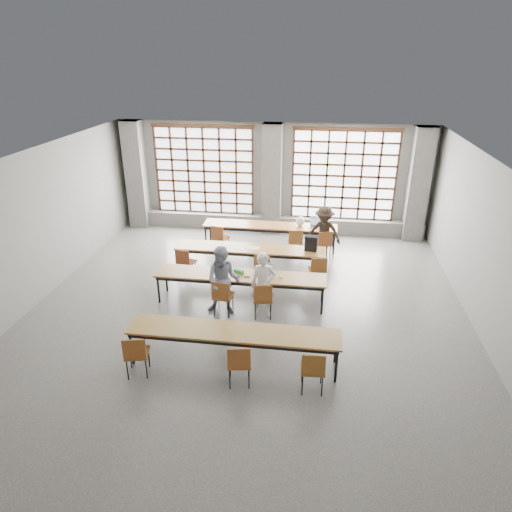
{
  "coord_description": "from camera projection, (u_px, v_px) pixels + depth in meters",
  "views": [
    {
      "loc": [
        1.47,
        -8.91,
        5.51
      ],
      "look_at": [
        0.16,
        0.4,
        1.26
      ],
      "focal_mm": 32.0,
      "sensor_mm": 36.0,
      "label": 1
    }
  ],
  "objects": [
    {
      "name": "chair_back_left",
      "position": [
        219.0,
        236.0,
        13.35
      ],
      "size": [
        0.52,
        0.53,
        0.88
      ],
      "color": "brown",
      "rests_on": "floor"
    },
    {
      "name": "chair_near_mid",
      "position": [
        239.0,
        361.0,
        7.99
      ],
      "size": [
        0.49,
        0.49,
        0.88
      ],
      "color": "brown",
      "rests_on": "floor"
    },
    {
      "name": "chair_back_right",
      "position": [
        324.0,
        242.0,
        12.97
      ],
      "size": [
        0.53,
        0.53,
        0.88
      ],
      "color": "brown",
      "rests_on": "floor"
    },
    {
      "name": "phone",
      "position": [
        247.0,
        277.0,
        10.52
      ],
      "size": [
        0.13,
        0.07,
        0.01
      ],
      "primitive_type": "cube",
      "rotation": [
        0.0,
        0.0,
        -0.05
      ],
      "color": "black",
      "rests_on": "desk_row_c"
    },
    {
      "name": "wall_left",
      "position": [
        30.0,
        231.0,
        10.4
      ],
      "size": [
        0.0,
        11.0,
        11.0
      ],
      "primitive_type": "plane",
      "rotation": [
        1.57,
        0.0,
        1.57
      ],
      "color": "slate",
      "rests_on": "floor"
    },
    {
      "name": "chair_back_mid",
      "position": [
        295.0,
        240.0,
        13.07
      ],
      "size": [
        0.47,
        0.47,
        0.88
      ],
      "color": "brown",
      "rests_on": "floor"
    },
    {
      "name": "plastic_bag",
      "position": [
        300.0,
        221.0,
        13.53
      ],
      "size": [
        0.32,
        0.28,
        0.29
      ],
      "primitive_type": "ellipsoid",
      "rotation": [
        0.0,
        0.0,
        -0.35
      ],
      "color": "silver",
      "rests_on": "desk_row_a"
    },
    {
      "name": "green_box",
      "position": [
        239.0,
        271.0,
        10.69
      ],
      "size": [
        0.27,
        0.18,
        0.09
      ],
      "primitive_type": "cube",
      "rotation": [
        0.0,
        0.0,
        -0.41
      ],
      "color": "#2C8730",
      "rests_on": "desk_row_c"
    },
    {
      "name": "paper_sheet_b",
      "position": [
        239.0,
        248.0,
        12.08
      ],
      "size": [
        0.3,
        0.22,
        0.0
      ],
      "primitive_type": "cube",
      "rotation": [
        0.0,
        0.0,
        0.03
      ],
      "color": "white",
      "rests_on": "desk_row_b"
    },
    {
      "name": "laptop_back",
      "position": [
        316.0,
        224.0,
        13.56
      ],
      "size": [
        0.38,
        0.33,
        0.26
      ],
      "color": "silver",
      "rests_on": "desk_row_a"
    },
    {
      "name": "chair_mid_centre",
      "position": [
        262.0,
        265.0,
        11.55
      ],
      "size": [
        0.45,
        0.45,
        0.88
      ],
      "color": "brown",
      "rests_on": "floor"
    },
    {
      "name": "chair_near_right",
      "position": [
        313.0,
        367.0,
        7.83
      ],
      "size": [
        0.44,
        0.45,
        0.88
      ],
      "color": "brown",
      "rests_on": "floor"
    },
    {
      "name": "red_pouch",
      "position": [
        137.0,
        351.0,
        8.32
      ],
      "size": [
        0.22,
        0.14,
        0.06
      ],
      "primitive_type": "cube",
      "rotation": [
        0.0,
        0.0,
        -0.32
      ],
      "color": "#B01525",
      "rests_on": "chair_near_left"
    },
    {
      "name": "paper_sheet_a",
      "position": [
        228.0,
        246.0,
        12.21
      ],
      "size": [
        0.34,
        0.27,
        0.0
      ],
      "primitive_type": "cube",
      "rotation": [
        0.0,
        0.0,
        0.23
      ],
      "color": "white",
      "rests_on": "desk_row_b"
    },
    {
      "name": "desk_row_a",
      "position": [
        270.0,
        227.0,
        13.69
      ],
      "size": [
        4.0,
        0.7,
        0.73
      ],
      "color": "brown",
      "rests_on": "floor"
    },
    {
      "name": "student_male",
      "position": [
        263.0,
        285.0,
        10.09
      ],
      "size": [
        0.6,
        0.43,
        1.52
      ],
      "primitive_type": "imported",
      "rotation": [
        0.0,
        0.0,
        0.12
      ],
      "color": "silver",
      "rests_on": "floor"
    },
    {
      "name": "student_back",
      "position": [
        324.0,
        232.0,
        12.99
      ],
      "size": [
        1.11,
        0.81,
        1.54
      ],
      "primitive_type": "imported",
      "rotation": [
        0.0,
        0.0,
        -0.26
      ],
      "color": "black",
      "rests_on": "floor"
    },
    {
      "name": "wall_back",
      "position": [
        273.0,
        178.0,
        14.74
      ],
      "size": [
        10.0,
        0.0,
        10.0
      ],
      "primitive_type": "plane",
      "rotation": [
        1.57,
        0.0,
        0.0
      ],
      "color": "slate",
      "rests_on": "floor"
    },
    {
      "name": "mouse",
      "position": [
        281.0,
        277.0,
        10.49
      ],
      "size": [
        0.1,
        0.07,
        0.04
      ],
      "primitive_type": "ellipsoid",
      "rotation": [
        0.0,
        0.0,
        -0.02
      ],
      "color": "white",
      "rests_on": "desk_row_c"
    },
    {
      "name": "column_mid",
      "position": [
        272.0,
        180.0,
        14.48
      ],
      "size": [
        0.6,
        0.55,
        3.5
      ],
      "primitive_type": "cube",
      "color": "#52524F",
      "rests_on": "floor"
    },
    {
      "name": "window_left",
      "position": [
        204.0,
        171.0,
        14.89
      ],
      "size": [
        3.32,
        0.12,
        3.0
      ],
      "color": "white",
      "rests_on": "wall_back"
    },
    {
      "name": "chair_front_right",
      "position": [
        263.0,
        297.0,
        10.07
      ],
      "size": [
        0.48,
        0.48,
        0.88
      ],
      "color": "maroon",
      "rests_on": "floor"
    },
    {
      "name": "desk_row_d",
      "position": [
        234.0,
        334.0,
        8.54
      ],
      "size": [
        4.0,
        0.7,
        0.73
      ],
      "color": "brown",
      "rests_on": "floor"
    },
    {
      "name": "chair_front_left",
      "position": [
        222.0,
        294.0,
        10.18
      ],
      "size": [
        0.46,
        0.47,
        0.88
      ],
      "color": "brown",
      "rests_on": "floor"
    },
    {
      "name": "desk_row_b",
      "position": [
        250.0,
        250.0,
        12.12
      ],
      "size": [
        4.0,
        0.7,
        0.73
      ],
      "color": "brown",
      "rests_on": "floor"
    },
    {
      "name": "chair_near_left",
      "position": [
        136.0,
        352.0,
        8.23
      ],
      "size": [
        0.5,
        0.5,
        0.88
      ],
      "color": "brown",
      "rests_on": "floor"
    },
    {
      "name": "paper_sheet_c",
      "position": [
        254.0,
        248.0,
        12.08
      ],
      "size": [
        0.31,
        0.23,
        0.0
      ],
      "primitive_type": "cube",
      "rotation": [
        0.0,
        0.0,
        0.05
      ],
      "color": "silver",
      "rests_on": "desk_row_b"
    },
    {
      "name": "sill_ledge",
      "position": [
        271.0,
        223.0,
        15.17
      ],
      "size": [
        9.8,
        0.35,
        0.5
      ],
      "primitive_type": "cube",
      "color": "#52524F",
      "rests_on": "floor"
    },
    {
      "name": "window_right",
      "position": [
        344.0,
        176.0,
        14.32
      ],
      "size": [
        3.32,
        0.12,
        3.0
      ],
      "color": "white",
      "rests_on": "wall_back"
    },
    {
      "name": "column_left",
      "position": [
        137.0,
        175.0,
        15.05
      ],
      "size": [
        0.6,
        0.55,
        3.5
      ],
      "primitive_type": "cube",
      "color": "#52524F",
      "rests_on": "floor"
    },
    {
      "name": "laptop_front",
      "position": [
        265.0,
        272.0,
        10.63
      ],
      "size": [
        0.43,
        0.39,
        0.26
      ],
      "color": "#ABABB0",
      "rests_on": "desk_row_c"
    },
    {
      "name": "chair_mid_right",
      "position": [
        318.0,
        269.0,
        11.37
      ],
      "size": [
        0.48,
        0.48,
        0.88
      ],
      "color": "brown",
      "rests_on": "floor"
    },
    {
      "name": "desk_row_c",
      "position": [
        240.0,
        277.0,
        10.66
      ],
      "size": [
        4.0,
        0.7,
        0.73
      ],
      "color": "brown",
      "rests_on": "floor"
    },
    {
      "name": "floor",
      "position": [
        247.0,
        312.0,
        10.49
      ],
      "size": [
        11.0,
        11.0,
        0.0
      ],
      "primitive_type": "plane",
      "color": "#4D4D4A",
      "rests_on": "ground"
    },
    {
      "name": "chair_mid_left",
      "position": [
        185.0,
        261.0,
        11.81
      ],
      "size": [
        0.5,
        0.5,
        0.88
      ],
      "color": "brown",
      "rests_on": "floor"
    },
    {
      "name": "wall_right",
      "position": [
        492.0,
        256.0,
        9.14
      ],
      "size": [
        0.0,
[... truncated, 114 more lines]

